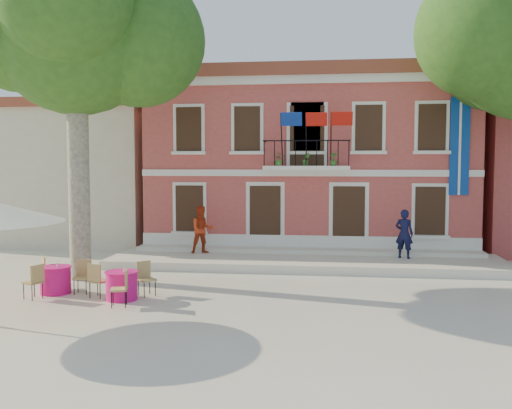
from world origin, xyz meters
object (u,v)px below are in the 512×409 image
Objects in this scene: plane_tree_west at (76,30)px; pedestrian_orange at (202,230)px; pedestrian_navy at (404,234)px; cafe_table_3 at (122,284)px; cafe_table_1 at (55,278)px.

pedestrian_orange is (3.11, 3.70, -6.57)m from plane_tree_west.
pedestrian_navy is 10.19m from cafe_table_3.
pedestrian_orange is 0.99× the size of cafe_table_3.
plane_tree_west is 5.66× the size of cafe_table_1.
plane_tree_west reaches higher than pedestrian_navy.
pedestrian_orange is 6.29m from cafe_table_3.
plane_tree_west reaches higher than cafe_table_3.
cafe_table_1 is (-10.31, -5.54, -0.74)m from pedestrian_navy.
pedestrian_navy is at bearing 18.64° from plane_tree_west.
pedestrian_navy is 0.94× the size of cafe_table_1.
cafe_table_3 is at bearing -122.27° from pedestrian_orange.
plane_tree_west is 6.02× the size of pedestrian_navy.
plane_tree_west reaches higher than cafe_table_1.
pedestrian_navy is at bearing 36.36° from cafe_table_3.
pedestrian_navy is at bearing 28.26° from cafe_table_1.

